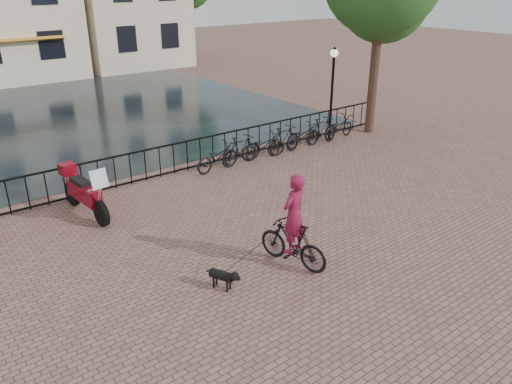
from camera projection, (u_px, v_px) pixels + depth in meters
ground at (345, 292)px, 10.19m from camera, size 100.00×100.00×0.00m
canal_water at (65, 117)px, 22.75m from camera, size 20.00×20.00×0.00m
railing at (160, 162)px, 15.80m from camera, size 20.00×0.05×1.02m
lamp_post at (333, 78)px, 18.78m from camera, size 0.30×0.30×3.45m
cyclist at (293, 226)px, 10.79m from camera, size 0.93×1.91×2.51m
dog at (222, 278)px, 10.22m from camera, size 0.51×0.77×0.49m
motorcycle at (84, 188)px, 13.16m from camera, size 0.75×2.29×1.60m
parked_bike_0 at (218, 157)px, 16.39m from camera, size 1.78×0.80×0.90m
parked_bike_1 at (241, 150)px, 16.90m from camera, size 1.70×0.60×1.00m
parked_bike_2 at (263, 146)px, 17.45m from camera, size 1.78×0.83×0.90m
parked_bike_3 at (284, 140)px, 17.96m from camera, size 1.71×0.68×1.00m
parked_bike_4 at (303, 136)px, 18.52m from camera, size 1.75×0.69×0.90m
parked_bike_5 at (321, 130)px, 19.03m from camera, size 1.69×0.55×1.00m
parked_bike_6 at (339, 127)px, 19.58m from camera, size 1.78×0.82×0.90m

